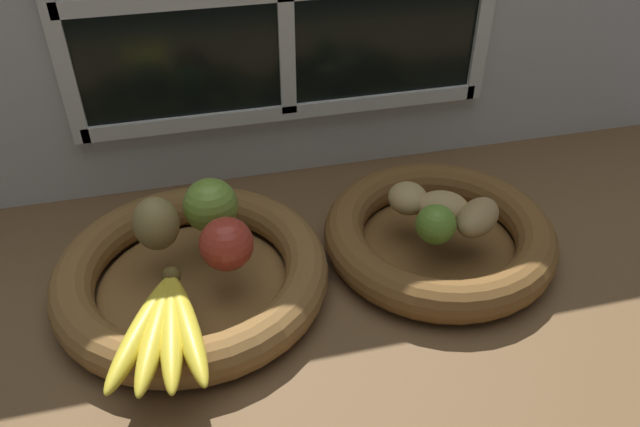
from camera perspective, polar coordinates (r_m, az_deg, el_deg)
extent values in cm
cube|color=brown|center=(87.86, 0.96, -6.82)|extent=(140.00, 90.00, 3.00)
cube|color=silver|center=(97.99, -3.45, 18.00)|extent=(140.00, 3.00, 55.00)
cube|color=white|center=(94.44, -23.53, 16.65)|extent=(2.40, 1.20, 40.40)
cube|color=white|center=(101.89, -2.86, 9.29)|extent=(64.00, 1.20, 2.40)
cylinder|color=brown|center=(86.92, -11.45, -6.53)|extent=(25.32, 25.32, 1.00)
torus|color=brown|center=(85.33, -11.64, -5.37)|extent=(36.62, 36.62, 5.74)
cylinder|color=brown|center=(93.00, 10.63, -3.00)|extent=(22.54, 22.54, 1.00)
torus|color=brown|center=(91.52, 10.80, -1.86)|extent=(33.23, 33.23, 5.74)
sphere|color=#B73828|center=(79.43, -8.58, -2.63)|extent=(6.92, 6.92, 6.92)
sphere|color=#7AA338|center=(85.57, -9.97, 0.74)|extent=(7.49, 7.49, 7.49)
ellipsoid|color=olive|center=(83.93, -14.74, -0.90)|extent=(6.36, 6.70, 7.39)
ellipsoid|color=yellow|center=(73.55, -15.98, -10.18)|extent=(9.79, 17.50, 2.67)
ellipsoid|color=yellow|center=(73.02, -14.73, -10.33)|extent=(6.77, 18.11, 2.67)
ellipsoid|color=yellow|center=(72.73, -13.40, -10.29)|extent=(3.51, 18.08, 2.67)
ellipsoid|color=yellow|center=(72.69, -12.08, -10.07)|extent=(5.15, 18.18, 2.67)
sphere|color=brown|center=(79.18, -13.42, -5.56)|extent=(2.40, 2.40, 2.40)
ellipsoid|color=tan|center=(89.48, 8.03, 1.40)|extent=(6.12, 6.68, 4.03)
ellipsoid|color=tan|center=(88.59, 11.15, 0.60)|extent=(9.00, 8.23, 4.05)
ellipsoid|color=#A38451|center=(87.38, 14.21, -0.34)|extent=(9.50, 9.12, 4.39)
sphere|color=olive|center=(84.01, 10.53, -0.99)|extent=(5.45, 5.45, 5.45)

